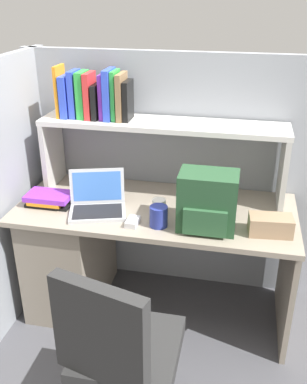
{
  "coord_description": "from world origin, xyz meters",
  "views": [
    {
      "loc": [
        0.46,
        -2.21,
        1.9
      ],
      "look_at": [
        0.0,
        -0.05,
        0.85
      ],
      "focal_mm": 41.11,
      "sensor_mm": 36.0,
      "label": 1
    }
  ],
  "objects_px": {
    "snack_canister": "(159,216)",
    "paper_cup": "(159,206)",
    "backpack": "(207,202)",
    "computer_mouse": "(133,222)",
    "tissue_box": "(270,225)",
    "office_chair": "(122,368)",
    "laptop": "(97,202)"
  },
  "relations": [
    {
      "from": "laptop",
      "to": "paper_cup",
      "type": "height_order",
      "value": "laptop"
    },
    {
      "from": "laptop",
      "to": "backpack",
      "type": "distance_m",
      "value": 0.63
    },
    {
      "from": "backpack",
      "to": "snack_canister",
      "type": "xyz_separation_m",
      "value": [
        -0.25,
        -0.03,
        -0.09
      ]
    },
    {
      "from": "computer_mouse",
      "to": "tissue_box",
      "type": "bearing_deg",
      "value": 7.03
    },
    {
      "from": "laptop",
      "to": "computer_mouse",
      "type": "xyz_separation_m",
      "value": [
        0.23,
        -0.12,
        -0.03
      ]
    },
    {
      "from": "computer_mouse",
      "to": "office_chair",
      "type": "distance_m",
      "value": 0.75
    },
    {
      "from": "laptop",
      "to": "snack_canister",
      "type": "height_order",
      "value": "laptop"
    },
    {
      "from": "tissue_box",
      "to": "paper_cup",
      "type": "bearing_deg",
      "value": 165.1
    },
    {
      "from": "paper_cup",
      "to": "snack_canister",
      "type": "distance_m",
      "value": 0.14
    },
    {
      "from": "tissue_box",
      "to": "office_chair",
      "type": "bearing_deg",
      "value": -135.6
    },
    {
      "from": "laptop",
      "to": "paper_cup",
      "type": "bearing_deg",
      "value": 6.31
    },
    {
      "from": "computer_mouse",
      "to": "snack_canister",
      "type": "distance_m",
      "value": 0.15
    },
    {
      "from": "paper_cup",
      "to": "tissue_box",
      "type": "relative_size",
      "value": 0.39
    },
    {
      "from": "computer_mouse",
      "to": "snack_canister",
      "type": "height_order",
      "value": "snack_canister"
    },
    {
      "from": "office_chair",
      "to": "tissue_box",
      "type": "bearing_deg",
      "value": -115.03
    },
    {
      "from": "paper_cup",
      "to": "tissue_box",
      "type": "xyz_separation_m",
      "value": [
        0.6,
        -0.1,
        0.01
      ]
    },
    {
      "from": "computer_mouse",
      "to": "laptop",
      "type": "bearing_deg",
      "value": 156.28
    },
    {
      "from": "backpack",
      "to": "computer_mouse",
      "type": "bearing_deg",
      "value": -172.66
    },
    {
      "from": "laptop",
      "to": "snack_canister",
      "type": "relative_size",
      "value": 3.25
    },
    {
      "from": "computer_mouse",
      "to": "office_chair",
      "type": "relative_size",
      "value": 0.11
    },
    {
      "from": "snack_canister",
      "to": "paper_cup",
      "type": "bearing_deg",
      "value": 100.51
    },
    {
      "from": "snack_canister",
      "to": "office_chair",
      "type": "height_order",
      "value": "office_chair"
    },
    {
      "from": "paper_cup",
      "to": "office_chair",
      "type": "bearing_deg",
      "value": -89.84
    },
    {
      "from": "tissue_box",
      "to": "office_chair",
      "type": "relative_size",
      "value": 0.24
    },
    {
      "from": "paper_cup",
      "to": "snack_canister",
      "type": "height_order",
      "value": "snack_canister"
    },
    {
      "from": "backpack",
      "to": "snack_canister",
      "type": "distance_m",
      "value": 0.27
    },
    {
      "from": "laptop",
      "to": "computer_mouse",
      "type": "height_order",
      "value": "laptop"
    },
    {
      "from": "office_chair",
      "to": "paper_cup",
      "type": "bearing_deg",
      "value": -74.7
    },
    {
      "from": "laptop",
      "to": "tissue_box",
      "type": "bearing_deg",
      "value": -3.73
    },
    {
      "from": "paper_cup",
      "to": "office_chair",
      "type": "height_order",
      "value": "office_chair"
    },
    {
      "from": "tissue_box",
      "to": "snack_canister",
      "type": "xyz_separation_m",
      "value": [
        -0.58,
        -0.04,
        0.01
      ]
    },
    {
      "from": "backpack",
      "to": "paper_cup",
      "type": "relative_size",
      "value": 3.6
    }
  ]
}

